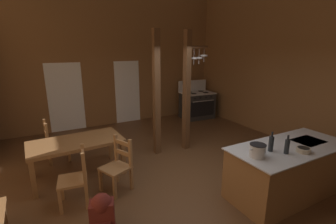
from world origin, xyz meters
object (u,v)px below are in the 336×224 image
ladderback_chair_by_post (118,166)px  stockpot_on_counter (258,150)px  dining_table (76,145)px  stove_range (197,105)px  kitchen_island (287,170)px  mixing_bowl_on_counter (303,150)px  backpack (102,213)px  ladderback_chair_near_window (55,142)px  bottle_short_on_counter (287,146)px  ladderback_chair_at_table_end (76,178)px  bottle_tall_on_counter (271,143)px

ladderback_chair_by_post → stockpot_on_counter: bearing=-41.7°
dining_table → stove_range: bearing=27.3°
stove_range → kitchen_island: bearing=-106.0°
dining_table → mixing_bowl_on_counter: size_ratio=8.31×
stove_range → dining_table: size_ratio=0.75×
kitchen_island → mixing_bowl_on_counter: 0.55m
stove_range → stockpot_on_counter: (-2.14, -4.62, 0.50)m
backpack → stockpot_on_counter: bearing=-14.7°
ladderback_chair_near_window → bottle_short_on_counter: (3.10, -3.39, 0.55)m
bottle_short_on_counter → stove_range: bearing=70.8°
kitchen_island → ladderback_chair_at_table_end: size_ratio=2.28×
stove_range → dining_table: bearing=-152.7°
ladderback_chair_near_window → ladderback_chair_by_post: size_ratio=1.00×
stove_range → backpack: stove_range is taller
ladderback_chair_by_post → bottle_short_on_counter: bottle_short_on_counter is taller
stove_range → ladderback_chair_near_window: (-4.76, -1.37, -0.03)m
dining_table → stockpot_on_counter: stockpot_on_counter is taller
kitchen_island → backpack: (-3.03, 0.56, -0.13)m
bottle_tall_on_counter → bottle_short_on_counter: bottle_tall_on_counter is taller
mixing_bowl_on_counter → bottle_tall_on_counter: bottle_tall_on_counter is taller
ladderback_chair_by_post → stockpot_on_counter: stockpot_on_counter is taller
dining_table → ladderback_chair_near_window: size_ratio=1.84×
bottle_tall_on_counter → mixing_bowl_on_counter: bearing=-33.1°
ladderback_chair_by_post → bottle_tall_on_counter: (2.05, -1.47, 0.56)m
ladderback_chair_by_post → stockpot_on_counter: (1.70, -1.52, 0.53)m
mixing_bowl_on_counter → bottle_short_on_counter: (-0.28, 0.09, 0.08)m
ladderback_chair_at_table_end → backpack: bearing=-76.1°
backpack → mixing_bowl_on_counter: mixing_bowl_on_counter is taller
kitchen_island → bottle_tall_on_counter: bottle_tall_on_counter is taller
stove_range → dining_table: 4.96m
stove_range → bottle_short_on_counter: bearing=-109.2°
ladderback_chair_near_window → ladderback_chair_by_post: (0.91, -1.74, 0.00)m
stockpot_on_counter → mixing_bowl_on_counter: bearing=-16.6°
mixing_bowl_on_counter → ladderback_chair_near_window: bearing=134.1°
dining_table → ladderback_chair_at_table_end: 0.96m
kitchen_island → stove_range: bearing=74.0°
bottle_short_on_counter → dining_table: bearing=137.9°
ladderback_chair_by_post → stove_range: bearing=38.9°
ladderback_chair_by_post → bottle_short_on_counter: (2.19, -1.65, 0.55)m
kitchen_island → bottle_short_on_counter: bottle_short_on_counter is taller
stove_range → bottle_tall_on_counter: (-1.80, -4.58, 0.53)m
ladderback_chair_by_post → bottle_tall_on_counter: bearing=-35.8°
bottle_tall_on_counter → bottle_short_on_counter: bearing=-52.4°
ladderback_chair_by_post → ladderback_chair_at_table_end: 0.72m
backpack → bottle_short_on_counter: bearing=-14.9°
ladderback_chair_by_post → ladderback_chair_at_table_end: (-0.71, -0.10, 0.00)m
ladderback_chair_at_table_end → stockpot_on_counter: stockpot_on_counter is taller
ladderback_chair_near_window → ladderback_chair_at_table_end: bearing=-83.7°
ladderback_chair_by_post → ladderback_chair_near_window: bearing=117.7°
stockpot_on_counter → bottle_tall_on_counter: bottle_tall_on_counter is taller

